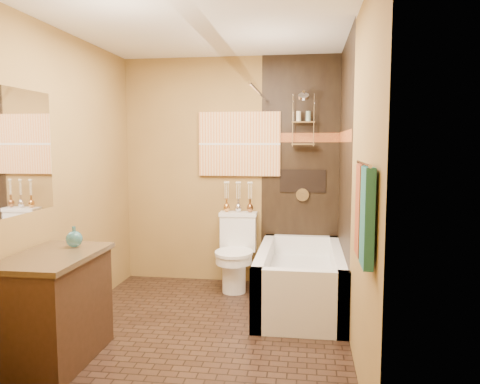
% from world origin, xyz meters
% --- Properties ---
extents(floor, '(3.00, 3.00, 0.00)m').
position_xyz_m(floor, '(0.00, 0.00, 0.00)').
color(floor, black).
rests_on(floor, ground).
extents(wall_left, '(0.02, 3.00, 2.50)m').
position_xyz_m(wall_left, '(-1.20, 0.00, 1.25)').
color(wall_left, olive).
rests_on(wall_left, floor).
extents(wall_right, '(0.02, 3.00, 2.50)m').
position_xyz_m(wall_right, '(1.20, 0.00, 1.25)').
color(wall_right, olive).
rests_on(wall_right, floor).
extents(wall_back, '(2.40, 0.02, 2.50)m').
position_xyz_m(wall_back, '(0.00, 1.50, 1.25)').
color(wall_back, olive).
rests_on(wall_back, floor).
extents(wall_front, '(2.40, 0.02, 2.50)m').
position_xyz_m(wall_front, '(0.00, -1.50, 1.25)').
color(wall_front, olive).
rests_on(wall_front, floor).
extents(ceiling, '(3.00, 3.00, 0.00)m').
position_xyz_m(ceiling, '(0.00, 0.00, 2.50)').
color(ceiling, silver).
rests_on(ceiling, wall_back).
extents(alcove_tile_back, '(0.85, 0.01, 2.50)m').
position_xyz_m(alcove_tile_back, '(0.78, 1.49, 1.25)').
color(alcove_tile_back, black).
rests_on(alcove_tile_back, wall_back).
extents(alcove_tile_right, '(0.01, 1.50, 2.50)m').
position_xyz_m(alcove_tile_right, '(1.19, 0.75, 1.25)').
color(alcove_tile_right, black).
rests_on(alcove_tile_right, wall_right).
extents(mosaic_band_back, '(0.85, 0.01, 0.10)m').
position_xyz_m(mosaic_band_back, '(0.78, 1.48, 1.62)').
color(mosaic_band_back, maroon).
rests_on(mosaic_band_back, alcove_tile_back).
extents(mosaic_band_right, '(0.01, 1.50, 0.10)m').
position_xyz_m(mosaic_band_right, '(1.18, 0.75, 1.62)').
color(mosaic_band_right, maroon).
rests_on(mosaic_band_right, alcove_tile_right).
extents(alcove_niche, '(0.50, 0.01, 0.25)m').
position_xyz_m(alcove_niche, '(0.80, 1.48, 1.15)').
color(alcove_niche, black).
rests_on(alcove_niche, alcove_tile_back).
extents(shower_fixtures, '(0.24, 0.33, 1.16)m').
position_xyz_m(shower_fixtures, '(0.80, 1.38, 1.67)').
color(shower_fixtures, silver).
rests_on(shower_fixtures, floor).
extents(curtain_rod, '(0.03, 1.55, 0.03)m').
position_xyz_m(curtain_rod, '(0.40, 0.75, 2.02)').
color(curtain_rod, silver).
rests_on(curtain_rod, wall_back).
extents(towel_bar, '(0.02, 0.55, 0.02)m').
position_xyz_m(towel_bar, '(1.15, -1.05, 1.45)').
color(towel_bar, silver).
rests_on(towel_bar, wall_right).
extents(towel_teal, '(0.05, 0.22, 0.52)m').
position_xyz_m(towel_teal, '(1.16, -1.18, 1.18)').
color(towel_teal, '#1F675E').
rests_on(towel_teal, towel_bar).
extents(towel_rust, '(0.05, 0.22, 0.52)m').
position_xyz_m(towel_rust, '(1.16, -0.92, 1.18)').
color(towel_rust, '#98331B').
rests_on(towel_rust, towel_bar).
extents(sunset_painting, '(0.90, 0.04, 0.70)m').
position_xyz_m(sunset_painting, '(0.10, 1.48, 1.55)').
color(sunset_painting, orange).
rests_on(sunset_painting, wall_back).
extents(vanity_mirror, '(0.01, 1.00, 0.90)m').
position_xyz_m(vanity_mirror, '(-1.19, -0.64, 1.50)').
color(vanity_mirror, white).
rests_on(vanity_mirror, wall_left).
extents(bathtub, '(0.80, 1.50, 0.55)m').
position_xyz_m(bathtub, '(0.80, 0.75, 0.22)').
color(bathtub, white).
rests_on(bathtub, floor).
extents(toilet, '(0.41, 0.61, 0.81)m').
position_xyz_m(toilet, '(0.10, 1.21, 0.41)').
color(toilet, white).
rests_on(toilet, floor).
extents(vanity, '(0.54, 0.89, 0.78)m').
position_xyz_m(vanity, '(-0.92, -0.64, 0.39)').
color(vanity, black).
rests_on(vanity, floor).
extents(teal_bottle, '(0.15, 0.15, 0.19)m').
position_xyz_m(teal_bottle, '(-0.87, -0.40, 0.86)').
color(teal_bottle, '#276D77').
rests_on(teal_bottle, vanity).
extents(bud_vases, '(0.33, 0.07, 0.32)m').
position_xyz_m(bud_vases, '(0.10, 1.39, 0.98)').
color(bud_vases, '#CB893F').
rests_on(bud_vases, toilet).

